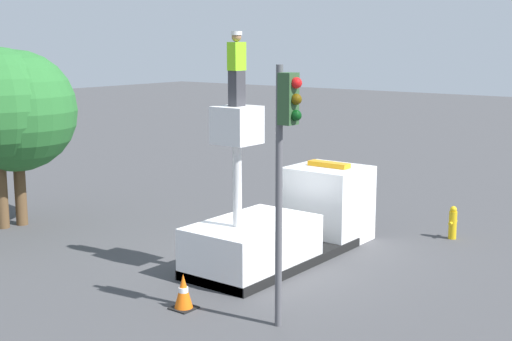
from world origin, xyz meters
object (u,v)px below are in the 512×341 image
(bucket_truck, at_px, (288,224))
(tree_right_bg, at_px, (15,111))
(worker, at_px, (237,69))
(traffic_cone_rear, at_px, (183,292))
(fire_hydrant, at_px, (453,223))
(traffic_light_pole, at_px, (285,145))

(bucket_truck, xyz_separation_m, tree_right_bg, (-2.38, 8.65, 2.72))
(worker, height_order, tree_right_bg, worker)
(bucket_truck, bearing_deg, traffic_cone_rear, -174.98)
(traffic_cone_rear, bearing_deg, tree_right_bg, 76.57)
(bucket_truck, bearing_deg, tree_right_bg, 105.39)
(tree_right_bg, bearing_deg, fire_hydrant, -59.59)
(fire_hydrant, relative_size, tree_right_bg, 0.18)
(worker, xyz_separation_m, tree_right_bg, (-0.21, 8.65, -1.50))
(worker, height_order, fire_hydrant, worker)
(traffic_light_pole, bearing_deg, tree_right_bg, 81.71)
(fire_hydrant, distance_m, traffic_cone_rear, 9.25)
(fire_hydrant, bearing_deg, tree_right_bg, 120.41)
(traffic_light_pole, bearing_deg, traffic_cone_rear, 102.22)
(traffic_cone_rear, bearing_deg, traffic_light_pole, -77.78)
(traffic_cone_rear, bearing_deg, worker, 9.55)
(worker, height_order, traffic_cone_rear, worker)
(fire_hydrant, bearing_deg, traffic_cone_rear, 164.57)
(bucket_truck, height_order, tree_right_bg, tree_right_bg)
(bucket_truck, xyz_separation_m, fire_hydrant, (4.37, -2.86, -0.41))
(bucket_truck, bearing_deg, traffic_light_pole, -146.04)
(worker, xyz_separation_m, traffic_cone_rear, (-2.37, -0.40, -4.73))
(worker, distance_m, fire_hydrant, 8.51)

